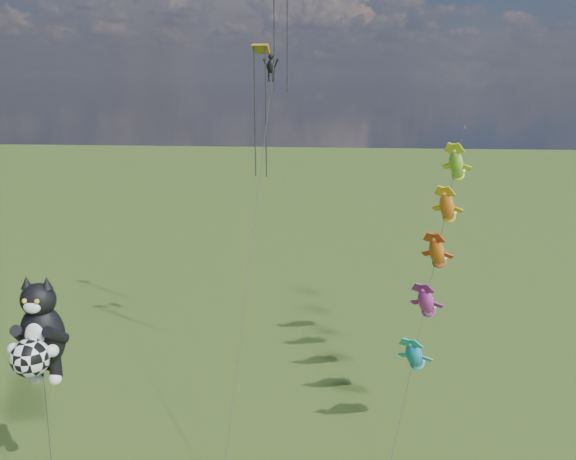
{
  "coord_description": "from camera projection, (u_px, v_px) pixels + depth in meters",
  "views": [
    {
      "loc": [
        14.1,
        -23.79,
        18.97
      ],
      "look_at": [
        10.69,
        12.92,
        10.06
      ],
      "focal_mm": 40.0,
      "sensor_mm": 36.0,
      "label": 1
    }
  ],
  "objects": [
    {
      "name": "parafoil_rig",
      "position": [
        270.0,
        59.0,
        38.63
      ],
      "size": [
        2.13,
        17.55,
        27.41
      ],
      "rotation": [
        0.0,
        0.0,
        0.02
      ],
      "color": "brown",
      "rests_on": "ground"
    },
    {
      "name": "cat_kite_rig",
      "position": [
        39.0,
        335.0,
        28.41
      ],
      "size": [
        2.73,
        4.06,
        10.4
      ],
      "rotation": [
        0.0,
        0.0,
        0.43
      ],
      "color": "brown",
      "rests_on": "ground"
    },
    {
      "name": "fish_windsock_rig",
      "position": [
        437.0,
        253.0,
        36.57
      ],
      "size": [
        5.5,
        15.07,
        16.22
      ],
      "rotation": [
        0.0,
        0.0,
        -0.02
      ],
      "color": "brown",
      "rests_on": "ground"
    }
  ]
}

